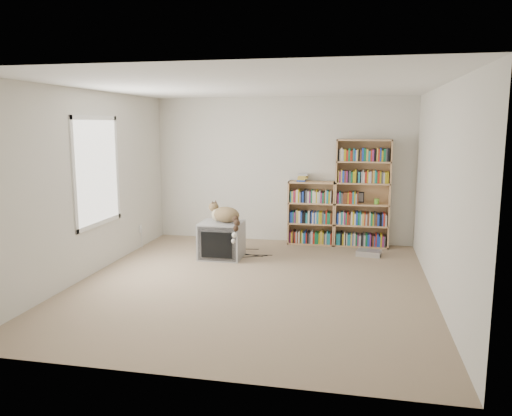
% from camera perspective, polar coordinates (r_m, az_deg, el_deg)
% --- Properties ---
extents(floor, '(4.50, 5.00, 0.01)m').
position_cam_1_polar(floor, '(6.55, -0.41, -8.61)').
color(floor, '#9E866B').
rests_on(floor, ground).
extents(wall_back, '(4.50, 0.02, 2.50)m').
position_cam_1_polar(wall_back, '(8.73, 3.01, 4.32)').
color(wall_back, beige).
rests_on(wall_back, floor).
extents(wall_front, '(4.50, 0.02, 2.50)m').
position_cam_1_polar(wall_front, '(3.90, -8.12, -2.26)').
color(wall_front, beige).
rests_on(wall_front, floor).
extents(wall_left, '(0.02, 5.00, 2.50)m').
position_cam_1_polar(wall_left, '(7.09, -18.52, 2.64)').
color(wall_left, beige).
rests_on(wall_left, floor).
extents(wall_right, '(0.02, 5.00, 2.50)m').
position_cam_1_polar(wall_right, '(6.22, 20.31, 1.63)').
color(wall_right, beige).
rests_on(wall_right, floor).
extents(ceiling, '(4.50, 5.00, 0.02)m').
position_cam_1_polar(ceiling, '(6.25, -0.44, 13.75)').
color(ceiling, white).
rests_on(ceiling, wall_back).
extents(window, '(0.02, 1.22, 1.52)m').
position_cam_1_polar(window, '(7.25, -17.71, 4.01)').
color(window, white).
rests_on(window, wall_left).
extents(crt_tv, '(0.65, 0.59, 0.56)m').
position_cam_1_polar(crt_tv, '(7.74, -3.94, -3.66)').
color(crt_tv, gray).
rests_on(crt_tv, floor).
extents(cat, '(0.62, 0.61, 0.53)m').
position_cam_1_polar(cat, '(7.60, -3.33, -1.06)').
color(cat, '#3B2A18').
rests_on(cat, crt_tv).
extents(bookcase_tall, '(0.90, 0.30, 1.80)m').
position_cam_1_polar(bookcase_tall, '(8.53, 12.07, 1.34)').
color(bookcase_tall, '#A67853').
rests_on(bookcase_tall, floor).
extents(bookcase_short, '(0.79, 0.30, 1.08)m').
position_cam_1_polar(bookcase_short, '(8.62, 6.34, -0.82)').
color(bookcase_short, '#A67853').
rests_on(bookcase_short, floor).
extents(book_stack, '(0.18, 0.23, 0.13)m').
position_cam_1_polar(book_stack, '(8.54, 5.33, 3.49)').
color(book_stack, '#AF2517').
rests_on(book_stack, bookcase_short).
extents(green_mug, '(0.08, 0.08, 0.09)m').
position_cam_1_polar(green_mug, '(8.53, 13.62, 0.76)').
color(green_mug, '#6BC036').
rests_on(green_mug, bookcase_tall).
extents(framed_print, '(0.13, 0.05, 0.18)m').
position_cam_1_polar(framed_print, '(8.62, 11.80, 1.22)').
color(framed_print, black).
rests_on(framed_print, bookcase_tall).
extents(dvd_player, '(0.41, 0.32, 0.08)m').
position_cam_1_polar(dvd_player, '(8.08, 12.77, -5.03)').
color(dvd_player, silver).
rests_on(dvd_player, floor).
extents(wall_outlet, '(0.01, 0.08, 0.13)m').
position_cam_1_polar(wall_outlet, '(8.56, -13.08, -2.32)').
color(wall_outlet, silver).
rests_on(wall_outlet, wall_left).
extents(floor_cables, '(1.20, 0.70, 0.01)m').
position_cam_1_polar(floor_cables, '(7.96, -1.11, -5.29)').
color(floor_cables, black).
rests_on(floor_cables, floor).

